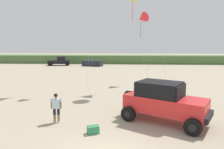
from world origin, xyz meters
name	(u,v)px	position (x,y,z in m)	size (l,w,h in m)	color
dune_ridge	(103,59)	(-4.93, 44.06, 0.98)	(90.00, 6.42, 1.95)	#4C703D
jeep	(164,101)	(2.99, 4.13, 1.20)	(4.98, 4.21, 2.26)	red
person_watching	(56,106)	(-2.99, 3.57, 0.94)	(0.62, 0.34, 1.67)	#8C664C
cooler_box	(93,130)	(-0.73, 2.27, 0.19)	(0.56, 0.36, 0.38)	#2D7F51
distant_pickup	(60,61)	(-13.65, 36.86, 0.94)	(4.86, 3.09, 1.98)	black
distant_sedan	(93,63)	(-6.20, 35.81, 0.60)	(4.20, 1.70, 1.20)	#1E232D
kite_blue_swept	(142,18)	(2.67, 16.90, 7.36)	(1.73, 4.14, 8.06)	red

